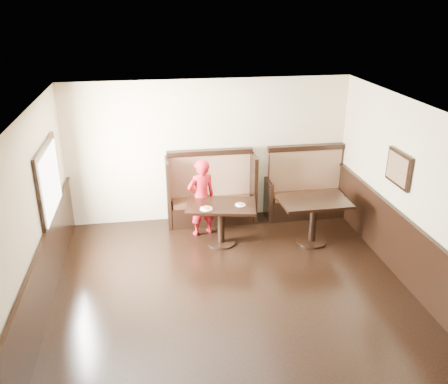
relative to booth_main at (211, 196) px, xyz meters
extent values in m
plane|color=black|center=(0.00, -3.30, -0.53)|extent=(7.00, 7.00, 0.00)
plane|color=beige|center=(0.00, 0.20, 0.87)|extent=(5.50, 0.00, 5.50)
plane|color=beige|center=(-2.75, -3.30, 0.87)|extent=(0.00, 7.00, 7.00)
plane|color=beige|center=(2.75, -3.30, 0.87)|extent=(0.00, 7.00, 7.00)
plane|color=white|center=(0.00, -3.30, 2.27)|extent=(7.00, 7.00, 0.00)
cube|color=black|center=(-2.72, -3.30, -0.03)|extent=(0.05, 6.90, 1.00)
cube|color=black|center=(2.72, -3.30, -0.03)|extent=(0.05, 6.90, 1.00)
cube|color=black|center=(-2.71, -1.40, 1.02)|extent=(0.05, 1.50, 1.20)
cube|color=white|center=(-2.69, -1.40, 1.02)|extent=(0.01, 1.30, 1.00)
cube|color=black|center=(2.71, -2.10, 1.17)|extent=(0.04, 0.70, 0.55)
cube|color=olive|center=(2.69, -2.10, 1.17)|extent=(0.01, 0.60, 0.45)
cube|color=black|center=(0.00, -0.08, -0.32)|extent=(1.60, 0.50, 0.42)
cube|color=#3D2213|center=(0.00, -0.08, -0.07)|extent=(1.54, 0.46, 0.09)
cube|color=#440D11|center=(0.00, 0.13, 0.37)|extent=(1.60, 0.12, 0.92)
cube|color=black|center=(0.00, 0.13, 0.87)|extent=(1.68, 0.16, 0.10)
cube|color=black|center=(-0.84, 0.02, 0.15)|extent=(0.07, 0.72, 1.36)
cube|color=black|center=(0.84, 0.02, 0.15)|extent=(0.07, 0.72, 1.36)
cube|color=black|center=(1.95, -0.08, -0.32)|extent=(1.50, 0.50, 0.42)
cube|color=#3D2213|center=(1.95, -0.08, -0.07)|extent=(1.44, 0.46, 0.09)
cube|color=#440D11|center=(1.95, 0.13, 0.37)|extent=(1.50, 0.12, 0.92)
cube|color=black|center=(1.95, 0.13, 0.87)|extent=(1.58, 0.16, 0.10)
cube|color=black|center=(1.16, 0.02, -0.13)|extent=(0.07, 0.72, 0.80)
cube|color=black|center=(2.74, 0.02, -0.13)|extent=(0.07, 0.72, 0.80)
cube|color=black|center=(0.05, -0.98, 0.23)|extent=(1.34, 0.98, 0.05)
cylinder|color=black|center=(0.05, -0.98, -0.16)|extent=(0.12, 0.12, 0.71)
cylinder|color=black|center=(0.05, -0.98, -0.51)|extent=(0.53, 0.53, 0.03)
cube|color=black|center=(1.71, -1.19, 0.29)|extent=(1.22, 0.81, 0.05)
cylinder|color=black|center=(1.71, -1.19, -0.13)|extent=(0.13, 0.13, 0.77)
cylinder|color=black|center=(1.71, -1.19, -0.51)|extent=(0.57, 0.57, 0.03)
imported|color=red|center=(-0.25, -0.55, 0.22)|extent=(0.63, 0.50, 1.49)
cylinder|color=white|center=(-0.23, -1.13, 0.26)|extent=(0.22, 0.22, 0.01)
cylinder|color=tan|center=(-0.23, -1.13, 0.27)|extent=(0.13, 0.13, 0.02)
cylinder|color=#EABA54|center=(-0.23, -1.13, 0.29)|extent=(0.12, 0.12, 0.01)
cylinder|color=white|center=(0.39, -1.06, 0.26)|extent=(0.19, 0.19, 0.01)
cylinder|color=tan|center=(0.39, -1.06, 0.27)|extent=(0.11, 0.11, 0.02)
cylinder|color=#EABA54|center=(0.39, -1.06, 0.28)|extent=(0.10, 0.10, 0.01)
camera|label=1|loc=(-1.12, -8.58, 3.70)|focal=38.00mm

